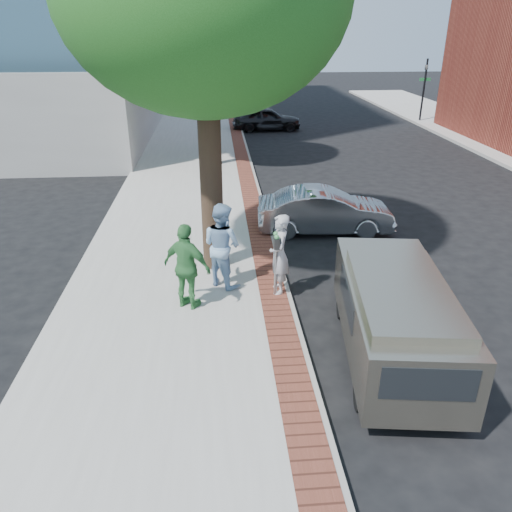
{
  "coord_description": "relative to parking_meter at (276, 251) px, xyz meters",
  "views": [
    {
      "loc": [
        -0.47,
        -9.39,
        5.59
      ],
      "look_at": [
        0.3,
        0.07,
        1.2
      ],
      "focal_mm": 35.0,
      "sensor_mm": 36.0,
      "label": 1
    }
  ],
  "objects": [
    {
      "name": "parking_meter",
      "position": [
        0.0,
        0.0,
        0.0
      ],
      "size": [
        0.12,
        0.32,
        1.47
      ],
      "color": "gray",
      "rests_on": "sidewalk"
    },
    {
      "name": "van",
      "position": [
        1.89,
        -2.12,
        -0.31
      ],
      "size": [
        2.24,
        4.6,
        1.63
      ],
      "rotation": [
        0.0,
        0.0,
        -0.13
      ],
      "color": "gray",
      "rests_on": "ground"
    },
    {
      "name": "bg_car",
      "position": [
        1.8,
        19.91,
        -0.53
      ],
      "size": [
        4.01,
        1.74,
        1.35
      ],
      "primitive_type": "imported",
      "rotation": [
        0.0,
        0.0,
        1.61
      ],
      "color": "black",
      "rests_on": "ground"
    },
    {
      "name": "person_gray",
      "position": [
        0.09,
        0.15,
        -0.15
      ],
      "size": [
        0.44,
        0.67,
        1.82
      ],
      "primitive_type": "imported",
      "rotation": [
        0.0,
        0.0,
        -1.58
      ],
      "color": "#ACABB0",
      "rests_on": "sidewalk"
    },
    {
      "name": "person_officer",
      "position": [
        -1.15,
        0.62,
        -0.08
      ],
      "size": [
        1.19,
        1.19,
        1.95
      ],
      "primitive_type": "imported",
      "rotation": [
        0.0,
        0.0,
        2.38
      ],
      "color": "#87ACD1",
      "rests_on": "sidewalk"
    },
    {
      "name": "person_green",
      "position": [
        -1.88,
        -0.37,
        -0.12
      ],
      "size": [
        1.17,
        0.95,
        1.87
      ],
      "primitive_type": "imported",
      "rotation": [
        0.0,
        0.0,
        2.61
      ],
      "color": "#3A8042",
      "rests_on": "sidewalk"
    },
    {
      "name": "curb",
      "position": [
        0.31,
        7.74,
        -1.13
      ],
      "size": [
        0.1,
        60.0,
        0.15
      ],
      "primitive_type": "cube",
      "color": "gray",
      "rests_on": "ground"
    },
    {
      "name": "ground",
      "position": [
        -0.74,
        -0.26,
        -1.21
      ],
      "size": [
        120.0,
        120.0,
        0.0
      ],
      "primitive_type": "plane",
      "color": "black",
      "rests_on": "ground"
    },
    {
      "name": "tree_far",
      "position": [
        -1.24,
        11.74,
        4.09
      ],
      "size": [
        4.8,
        4.8,
        7.14
      ],
      "color": "black",
      "rests_on": "sidewalk"
    },
    {
      "name": "brick_strip",
      "position": [
        -0.04,
        7.74,
        -1.05
      ],
      "size": [
        0.6,
        60.0,
        0.01
      ],
      "primitive_type": "cube",
      "color": "brown",
      "rests_on": "sidewalk"
    },
    {
      "name": "signal_far",
      "position": [
        11.76,
        21.74,
        1.05
      ],
      "size": [
        0.7,
        0.15,
        3.8
      ],
      "color": "black",
      "rests_on": "ground"
    },
    {
      "name": "signal_near",
      "position": [
        0.16,
        21.74,
        1.05
      ],
      "size": [
        0.7,
        0.15,
        3.8
      ],
      "color": "black",
      "rests_on": "ground"
    },
    {
      "name": "sidewalk",
      "position": [
        -2.24,
        7.74,
        -1.13
      ],
      "size": [
        5.0,
        60.0,
        0.15
      ],
      "primitive_type": "cube",
      "color": "#9E9991",
      "rests_on": "ground"
    },
    {
      "name": "sedan_silver",
      "position": [
        1.92,
        3.97,
        -0.56
      ],
      "size": [
        4.0,
        1.59,
        1.3
      ],
      "primitive_type": "imported",
      "rotation": [
        0.0,
        0.0,
        1.51
      ],
      "color": "#A3A6AA",
      "rests_on": "ground"
    }
  ]
}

